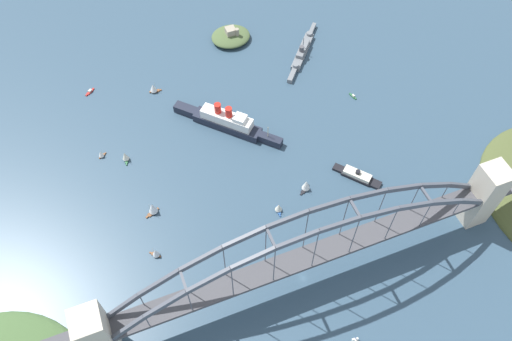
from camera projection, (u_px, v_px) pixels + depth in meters
The scene contains 15 objects.
ground_plane at pixel (303, 277), 309.63m from camera, with size 1400.00×1400.00×0.00m, color #334C60.
harbor_arch_bridge at pixel (307, 257), 285.88m from camera, with size 303.13×16.43×72.16m.
ocean_liner at pixel (227, 122), 372.45m from camera, with size 65.85×67.54×22.06m.
naval_cruiser at pixel (302, 51), 420.85m from camera, with size 50.91×58.37×16.72m.
harbor_ferry_steamer at pixel (357, 175), 350.22m from camera, with size 27.00×30.71×7.26m.
fort_island_mid_harbor at pixel (231, 36), 430.27m from camera, with size 33.22×29.60×12.69m.
small_boat_0 at pixel (155, 253), 314.66m from camera, with size 7.03×6.84×8.81m.
small_boat_1 at pixel (353, 96), 394.66m from camera, with size 2.97×7.55×2.39m.
small_boat_2 at pixel (279, 207), 333.70m from camera, with size 5.37×8.58×8.03m.
small_boat_3 at pixel (306, 185), 342.35m from camera, with size 9.43×7.85×10.69m.
small_boat_4 at pixel (125, 156), 356.86m from camera, with size 5.45×8.43×9.39m.
small_boat_5 at pixel (90, 92), 397.50m from camera, with size 8.19×6.83×2.21m.
small_boat_6 at pixel (101, 154), 359.64m from camera, with size 6.18×4.96×6.45m.
small_boat_7 at pixel (152, 208), 331.37m from camera, with size 10.15×7.63×12.03m.
small_boat_8 at pixel (153, 88), 395.02m from camera, with size 9.65×5.73×9.10m.
Camera 1 is at (-71.55, -104.17, 291.60)m, focal length 35.49 mm.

